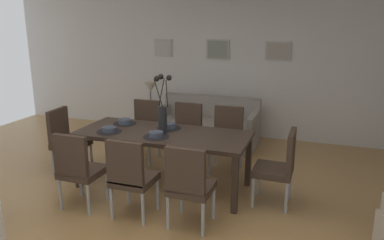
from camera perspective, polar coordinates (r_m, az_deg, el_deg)
The scene contains 26 objects.
ground_plane at distance 4.52m, azimuth -5.67°, elevation -13.33°, with size 9.00×9.00×0.00m, color tan.
back_wall_panel at distance 7.10m, azimuth 5.25°, elevation 8.17°, with size 9.00×0.10×2.60m, color silver.
dining_table at distance 4.85m, azimuth -4.42°, elevation -2.66°, with size 2.20×0.90×0.74m.
dining_chair_near_left at distance 4.51m, azimuth -16.81°, elevation -6.79°, with size 0.45×0.45×0.92m.
dining_chair_near_right at distance 5.90m, azimuth -7.15°, elevation -1.11°, with size 0.45×0.45×0.92m.
dining_chair_far_left at distance 4.18m, azimuth -9.24°, elevation -8.11°, with size 0.44×0.44×0.92m.
dining_chair_far_right at distance 5.65m, azimuth -0.93°, elevation -1.72°, with size 0.45×0.45×0.92m.
dining_chair_mid_left at distance 3.93m, azimuth -0.47°, elevation -9.45°, with size 0.44×0.44×0.92m.
dining_chair_mid_right at distance 5.45m, azimuth 5.29°, elevation -2.41°, with size 0.46×0.46×0.92m.
dining_chair_head_west at distance 5.65m, azimuth -18.47°, elevation -2.53°, with size 0.46×0.46×0.92m.
dining_chair_head_east at distance 4.52m, azimuth 13.16°, elevation -6.50°, with size 0.45×0.45×0.92m.
centerpiece_vase at distance 4.75m, azimuth -4.48°, elevation 1.40°, with size 0.21×0.23×0.73m.
placemat_near_left at distance 4.95m, azimuth -12.40°, elevation -1.71°, with size 0.32×0.32×0.01m, color black.
bowl_near_left at distance 4.94m, azimuth -12.42°, elevation -1.30°, with size 0.17×0.17×0.07m.
placemat_near_right at distance 5.29m, azimuth -10.11°, elevation -0.53°, with size 0.32×0.32×0.01m, color black.
bowl_near_right at distance 5.28m, azimuth -10.13°, elevation -0.14°, with size 0.17×0.17×0.07m.
placemat_far_left at distance 4.65m, azimuth -5.44°, elevation -2.52°, with size 0.32×0.32×0.01m, color black.
bowl_far_left at distance 4.64m, azimuth -5.45°, elevation -2.08°, with size 0.17×0.17×0.07m.
placemat_far_right at distance 5.00m, azimuth -3.50°, elevation -1.21°, with size 0.32×0.32×0.01m, color black.
bowl_far_right at distance 4.99m, azimuth -3.51°, elevation -0.80°, with size 0.17×0.17×0.07m.
sofa at distance 6.64m, azimuth 2.25°, elevation -1.24°, with size 1.76×0.84×0.80m.
side_table at distance 7.07m, azimuth -6.15°, elevation -0.49°, with size 0.36×0.36×0.52m, color #33261E.
table_lamp at distance 6.92m, azimuth -6.30°, elevation 4.56°, with size 0.22×0.22×0.51m.
framed_picture_left at distance 7.41m, azimuth -4.35°, elevation 10.78°, with size 0.36×0.03×0.33m.
framed_picture_center at distance 7.04m, azimuth 3.90°, elevation 10.57°, with size 0.43×0.03×0.36m.
framed_picture_right at distance 6.83m, azimuth 12.83°, elevation 10.10°, with size 0.44×0.03×0.33m.
Camera 1 is at (1.72, -3.59, 2.14)m, focal length 35.34 mm.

